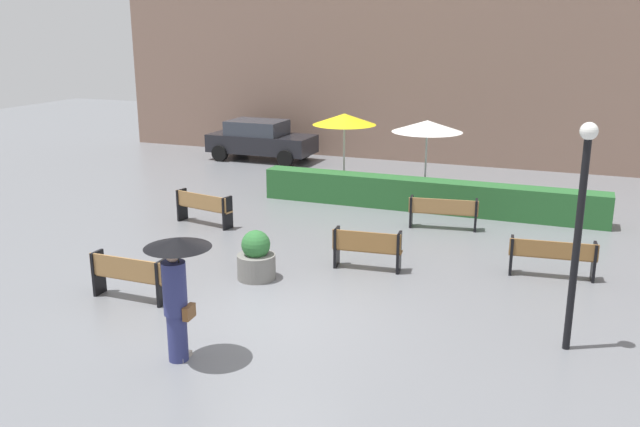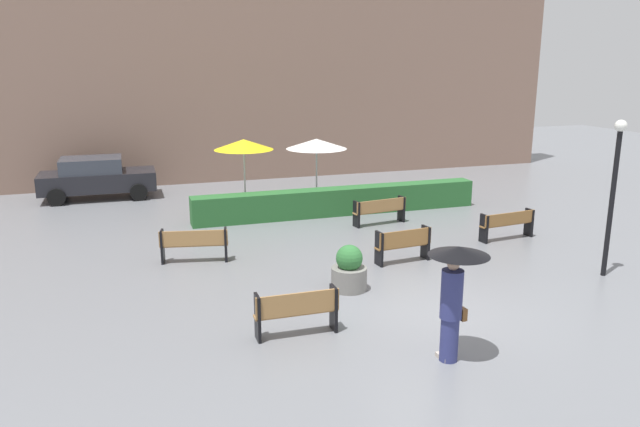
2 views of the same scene
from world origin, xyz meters
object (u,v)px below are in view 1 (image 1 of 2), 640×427
at_px(bench_far_right, 552,255).
at_px(lamp_post, 580,214).
at_px(bench_far_left, 203,206).
at_px(bench_back_row, 443,211).
at_px(planter_pot, 256,258).
at_px(bench_mid_center, 367,247).
at_px(parked_car, 261,140).
at_px(patio_umbrella_yellow, 344,119).
at_px(patio_umbrella_white, 427,126).
at_px(pedestrian_with_umbrella, 177,279).
at_px(bench_near_left, 128,274).

distance_m(bench_far_right, lamp_post, 3.87).
relative_size(bench_far_left, bench_back_row, 0.97).
bearing_deg(planter_pot, bench_mid_center, 33.93).
distance_m(bench_far_right, parked_car, 15.03).
bearing_deg(bench_far_left, parked_car, 106.18).
xyz_separation_m(planter_pot, patio_umbrella_yellow, (-0.79, 7.94, 1.90)).
xyz_separation_m(bench_mid_center, patio_umbrella_white, (-0.20, 6.68, 1.74)).
bearing_deg(pedestrian_with_umbrella, bench_back_row, 74.08).
bearing_deg(patio_umbrella_yellow, bench_near_left, -95.92).
relative_size(pedestrian_with_umbrella, patio_umbrella_white, 0.85).
bearing_deg(parked_car, bench_mid_center, -53.87).
xyz_separation_m(lamp_post, patio_umbrella_white, (-4.44, 9.12, -0.07)).
distance_m(planter_pot, patio_umbrella_white, 8.45).
height_order(bench_mid_center, planter_pot, planter_pot).
bearing_deg(bench_far_left, pedestrian_with_umbrella, -62.19).
bearing_deg(lamp_post, bench_near_left, -173.75).
height_order(bench_near_left, parked_car, parked_car).
bearing_deg(bench_mid_center, lamp_post, -29.85).
relative_size(pedestrian_with_umbrella, lamp_post, 0.55).
distance_m(bench_near_left, patio_umbrella_yellow, 10.12).
bearing_deg(patio_umbrella_white, planter_pot, -102.82).
bearing_deg(patio_umbrella_white, bench_far_left, -135.10).
bearing_deg(bench_near_left, planter_pot, 47.14).
relative_size(bench_near_left, patio_umbrella_white, 0.67).
bearing_deg(bench_far_left, patio_umbrella_yellow, 64.19).
distance_m(lamp_post, parked_car, 17.74).
distance_m(bench_near_left, planter_pot, 2.66).
bearing_deg(patio_umbrella_yellow, bench_mid_center, -66.79).
xyz_separation_m(patio_umbrella_white, parked_car, (-7.52, 3.89, -1.45)).
relative_size(planter_pot, lamp_post, 0.28).
bearing_deg(bench_near_left, patio_umbrella_white, 69.98).
xyz_separation_m(planter_pot, patio_umbrella_white, (1.83, 8.05, 1.80)).
bearing_deg(bench_near_left, bench_mid_center, 40.81).
bearing_deg(parked_car, bench_back_row, -38.46).
height_order(bench_far_left, bench_back_row, bench_far_left).
relative_size(bench_back_row, patio_umbrella_yellow, 0.72).
distance_m(bench_far_right, bench_far_left, 9.02).
bearing_deg(pedestrian_with_umbrella, planter_pot, 97.44).
bearing_deg(bench_back_row, patio_umbrella_white, 111.14).
bearing_deg(lamp_post, bench_far_right, 97.00).
bearing_deg(lamp_post, patio_umbrella_yellow, 128.08).
xyz_separation_m(bench_back_row, patio_umbrella_white, (-1.16, 3.00, 1.77)).
bearing_deg(bench_back_row, bench_far_right, -43.63).
distance_m(bench_far_left, planter_pot, 4.41).
bearing_deg(parked_car, planter_pot, -64.55).
relative_size(bench_far_left, pedestrian_with_umbrella, 0.85).
xyz_separation_m(bench_near_left, pedestrian_with_umbrella, (2.30, -1.78, 0.86)).
distance_m(bench_far_left, pedestrian_with_umbrella, 7.79).
relative_size(bench_back_row, bench_mid_center, 1.19).
height_order(planter_pot, patio_umbrella_white, patio_umbrella_white).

